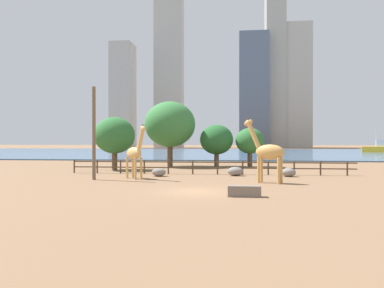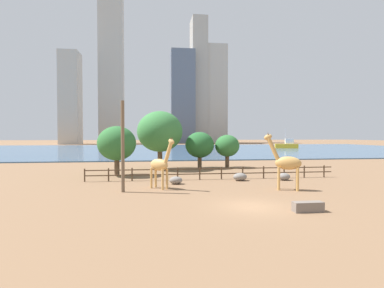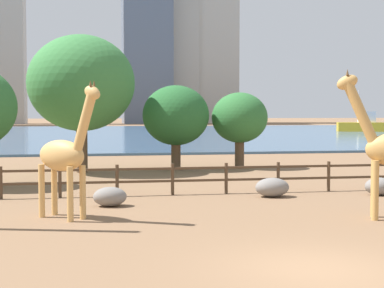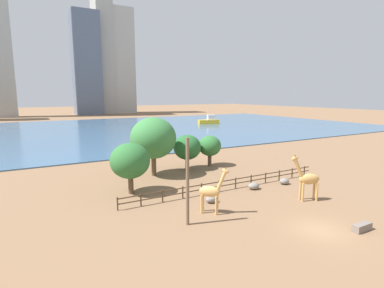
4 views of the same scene
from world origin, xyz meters
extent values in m
plane|color=brown|center=(0.00, 80.00, 0.00)|extent=(400.00, 400.00, 0.00)
cube|color=#3D6084|center=(0.00, 77.00, 0.10)|extent=(180.00, 86.00, 0.20)
cylinder|color=tan|center=(-5.15, 7.01, 0.87)|extent=(0.29, 0.29, 1.75)
cylinder|color=tan|center=(-5.54, 6.63, 0.87)|extent=(0.29, 0.29, 1.75)
cylinder|color=tan|center=(-6.10, 7.97, 0.87)|extent=(0.29, 0.29, 1.75)
cylinder|color=tan|center=(-6.49, 7.59, 0.87)|extent=(0.29, 0.29, 1.75)
ellipsoid|color=tan|center=(-5.82, 7.30, 2.05)|extent=(1.91, 1.92, 1.01)
cylinder|color=tan|center=(-5.07, 6.54, 3.15)|extent=(0.92, 0.93, 1.91)
ellipsoid|color=tan|center=(-4.82, 6.29, 4.05)|extent=(0.73, 0.74, 0.60)
cone|color=brown|center=(-4.77, 6.34, 4.35)|extent=(0.13, 0.13, 0.18)
cone|color=brown|center=(-4.88, 6.23, 4.35)|extent=(0.13, 0.13, 0.18)
cylinder|color=tan|center=(4.05, 5.24, 0.96)|extent=(0.29, 0.29, 1.92)
cylinder|color=tan|center=(4.28, 5.78, 0.96)|extent=(0.29, 0.29, 1.92)
cylinder|color=tan|center=(3.72, 5.70, 3.45)|extent=(1.21, 0.78, 2.08)
ellipsoid|color=tan|center=(3.33, 5.87, 4.42)|extent=(0.88, 0.64, 0.68)
cone|color=brown|center=(3.30, 5.79, 4.74)|extent=(0.13, 0.13, 0.20)
cone|color=brown|center=(3.37, 5.95, 4.74)|extent=(0.13, 0.13, 0.20)
ellipsoid|color=gray|center=(6.91, 10.44, 0.37)|extent=(1.23, 0.98, 0.73)
ellipsoid|color=gray|center=(2.37, 10.73, 0.39)|extent=(1.39, 1.04, 0.78)
ellipsoid|color=gray|center=(-4.21, 9.47, 0.36)|extent=(1.23, 0.95, 0.71)
cylinder|color=#4C3826|center=(-8.42, 12.00, 0.65)|extent=(0.14, 0.14, 1.30)
cylinder|color=#4C3826|center=(-6.13, 12.00, 0.65)|extent=(0.14, 0.14, 1.30)
cylinder|color=#4C3826|center=(-3.84, 12.00, 0.65)|extent=(0.14, 0.14, 1.30)
cylinder|color=#4C3826|center=(-1.54, 12.00, 0.65)|extent=(0.14, 0.14, 1.30)
cylinder|color=#4C3826|center=(0.75, 12.00, 0.65)|extent=(0.14, 0.14, 1.30)
cylinder|color=#4C3826|center=(3.04, 12.00, 0.65)|extent=(0.14, 0.14, 1.30)
cylinder|color=#4C3826|center=(5.33, 12.00, 0.65)|extent=(0.14, 0.14, 1.30)
cylinder|color=#4C3826|center=(7.62, 12.00, 0.65)|extent=(0.14, 0.14, 1.30)
cube|color=#4C3826|center=(0.00, 12.00, 1.10)|extent=(26.10, 0.08, 0.10)
cube|color=#4C3826|center=(0.00, 12.00, 0.59)|extent=(26.10, 0.08, 0.10)
cylinder|color=brown|center=(0.14, 22.68, 0.82)|extent=(0.57, 0.57, 1.65)
ellipsoid|color=#26602D|center=(0.14, 22.68, 3.24)|extent=(3.99, 3.99, 3.59)
cylinder|color=brown|center=(4.12, 22.89, 0.86)|extent=(0.57, 0.57, 1.72)
ellipsoid|color=#2D6B33|center=(4.12, 22.89, 3.09)|extent=(3.43, 3.43, 3.09)
cylinder|color=brown|center=(-5.39, 21.81, 1.33)|extent=(0.63, 0.63, 2.66)
ellipsoid|color=#387A3D|center=(-5.39, 21.81, 5.08)|extent=(6.05, 6.05, 5.44)
cube|color=gold|center=(38.55, 77.64, 0.94)|extent=(7.86, 4.65, 1.48)
cube|color=silver|center=(39.44, 77.38, 2.57)|extent=(3.06, 2.46, 1.78)
cylinder|color=silver|center=(38.20, 77.74, 4.27)|extent=(0.15, 0.15, 5.18)
cube|color=#B7B2A8|center=(31.29, 163.89, 29.74)|extent=(14.69, 12.65, 59.48)
cube|color=slate|center=(11.26, 158.58, 27.00)|extent=(13.72, 14.75, 53.99)
camera|label=1|loc=(2.31, -22.33, 3.03)|focal=35.00mm
camera|label=2|loc=(-6.37, -18.38, 4.57)|focal=28.00mm
camera|label=3|loc=(-4.88, -12.10, 3.48)|focal=55.00mm
camera|label=4|loc=(-19.89, -14.65, 10.69)|focal=28.00mm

